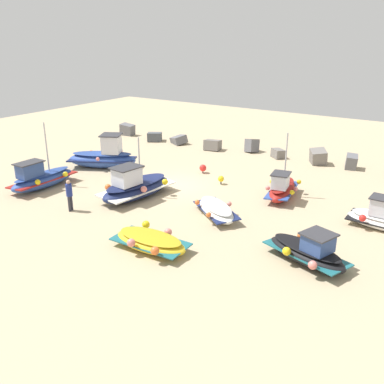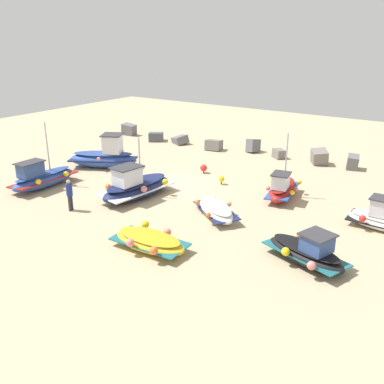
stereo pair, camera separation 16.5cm
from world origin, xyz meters
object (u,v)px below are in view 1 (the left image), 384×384
object	(u,v)px
fishing_boat_3	(41,178)
person_walking	(69,193)
fishing_boat_0	(383,219)
fishing_boat_2	(282,189)
fishing_boat_6	(308,251)
mooring_buoy_0	(203,168)
mooring_buoy_1	(221,179)
fishing_boat_1	(136,187)
fishing_boat_5	(216,210)
fishing_boat_7	(150,241)
fishing_boat_4	(104,157)

from	to	relation	value
fishing_boat_3	person_walking	world-z (taller)	fishing_boat_3
fishing_boat_0	fishing_boat_2	bearing A→B (deg)	-8.87
fishing_boat_2	fishing_boat_6	world-z (taller)	fishing_boat_2
fishing_boat_0	mooring_buoy_0	distance (m)	11.85
fishing_boat_2	mooring_buoy_1	size ratio (longest dim) A/B	6.86
fishing_boat_1	mooring_buoy_0	xyz separation A→B (m)	(0.69, 5.89, -0.30)
fishing_boat_5	fishing_boat_7	distance (m)	4.55
fishing_boat_3	fishing_boat_7	world-z (taller)	fishing_boat_3
fishing_boat_3	fishing_boat_7	size ratio (longest dim) A/B	1.23
fishing_boat_1	mooring_buoy_1	bearing A→B (deg)	154.95
fishing_boat_0	fishing_boat_1	bearing A→B (deg)	17.40
mooring_buoy_0	fishing_boat_1	bearing A→B (deg)	-96.70
fishing_boat_0	fishing_boat_6	size ratio (longest dim) A/B	0.89
fishing_boat_2	fishing_boat_6	xyz separation A→B (m)	(3.65, -6.18, -0.08)
fishing_boat_1	person_walking	distance (m)	3.68
fishing_boat_2	fishing_boat_4	xyz separation A→B (m)	(-12.40, -1.20, 0.18)
fishing_boat_7	fishing_boat_3	bearing A→B (deg)	-14.57
fishing_boat_5	fishing_boat_7	xyz separation A→B (m)	(-0.55, -4.52, 0.00)
fishing_boat_5	fishing_boat_6	bearing A→B (deg)	-163.95
fishing_boat_2	mooring_buoy_0	bearing A→B (deg)	-113.25
fishing_boat_4	fishing_boat_0	bearing A→B (deg)	-28.02
fishing_boat_5	person_walking	size ratio (longest dim) A/B	2.01
fishing_boat_2	fishing_boat_3	distance (m)	13.96
fishing_boat_7	person_walking	distance (m)	6.18
fishing_boat_6	mooring_buoy_0	bearing A→B (deg)	160.54
mooring_buoy_1	fishing_boat_0	bearing A→B (deg)	-7.34
fishing_boat_5	person_walking	world-z (taller)	person_walking
fishing_boat_5	fishing_boat_4	bearing A→B (deg)	20.02
fishing_boat_1	fishing_boat_4	world-z (taller)	fishing_boat_1
fishing_boat_0	fishing_boat_7	bearing A→B (deg)	46.84
fishing_boat_7	fishing_boat_4	bearing A→B (deg)	-37.65
fishing_boat_7	fishing_boat_6	bearing A→B (deg)	-157.39
fishing_boat_2	fishing_boat_7	xyz separation A→B (m)	(-2.27, -8.76, -0.21)
fishing_boat_7	mooring_buoy_0	xyz separation A→B (m)	(-3.82, 10.22, -0.01)
fishing_boat_7	person_walking	size ratio (longest dim) A/B	2.08
person_walking	fishing_boat_2	bearing A→B (deg)	31.98
fishing_boat_1	fishing_boat_2	size ratio (longest dim) A/B	1.33
fishing_boat_3	fishing_boat_5	bearing A→B (deg)	100.08
fishing_boat_0	fishing_boat_1	xyz separation A→B (m)	(-12.27, -3.37, 0.18)
fishing_boat_0	mooring_buoy_0	size ratio (longest dim) A/B	5.98
fishing_boat_6	person_walking	world-z (taller)	person_walking
mooring_buoy_0	mooring_buoy_1	world-z (taller)	mooring_buoy_0
fishing_boat_0	fishing_boat_5	size ratio (longest dim) A/B	1.01
fishing_boat_6	fishing_boat_7	xyz separation A→B (m)	(-5.92, -2.58, -0.13)
fishing_boat_3	person_walking	size ratio (longest dim) A/B	2.55
fishing_boat_2	fishing_boat_7	bearing A→B (deg)	-24.34
fishing_boat_2	mooring_buoy_1	distance (m)	3.99
fishing_boat_6	fishing_boat_7	world-z (taller)	fishing_boat_6
fishing_boat_0	fishing_boat_1	world-z (taller)	fishing_boat_1
person_walking	fishing_boat_5	bearing A→B (deg)	17.04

